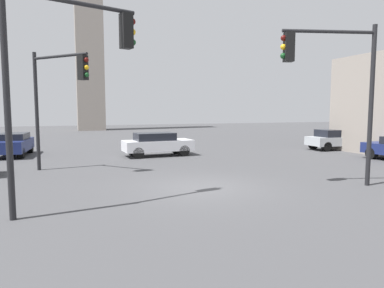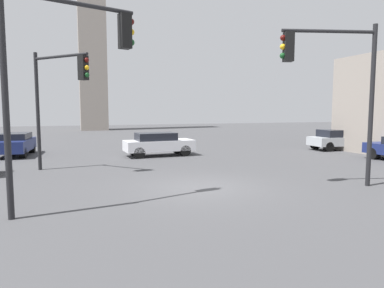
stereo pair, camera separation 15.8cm
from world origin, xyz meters
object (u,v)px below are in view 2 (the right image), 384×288
(traffic_light_1, at_px, (67,57))
(car_2, at_px, (338,139))
(traffic_light_2, at_px, (333,72))
(traffic_light_0, at_px, (59,87))
(car_0, at_px, (15,144))
(car_1, at_px, (158,144))

(traffic_light_1, bearing_deg, car_2, 11.46)
(traffic_light_2, relative_size, car_2, 1.40)
(traffic_light_0, xyz_separation_m, car_0, (-2.80, 6.91, -3.03))
(traffic_light_1, bearing_deg, traffic_light_2, -16.32)
(traffic_light_1, xyz_separation_m, car_2, (17.40, 9.20, -3.44))
(traffic_light_2, distance_m, car_0, 18.05)
(traffic_light_0, xyz_separation_m, car_2, (17.80, 3.02, -3.02))
(car_0, bearing_deg, traffic_light_0, 26.71)
(car_0, bearing_deg, car_2, 83.93)
(traffic_light_2, xyz_separation_m, car_1, (-3.86, 10.12, -3.32))
(traffic_light_2, bearing_deg, car_2, -118.67)
(traffic_light_1, distance_m, car_2, 19.98)
(car_2, bearing_deg, traffic_light_1, -149.33)
(car_0, height_order, car_2, car_2)
(car_0, distance_m, car_2, 20.97)
(traffic_light_1, relative_size, car_0, 1.43)
(traffic_light_2, height_order, car_1, traffic_light_2)
(traffic_light_1, height_order, car_1, traffic_light_1)
(traffic_light_2, height_order, car_2, traffic_light_2)
(car_0, distance_m, car_1, 8.65)
(traffic_light_1, bearing_deg, traffic_light_0, 77.33)
(traffic_light_0, xyz_separation_m, traffic_light_2, (9.18, -6.17, 0.31))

